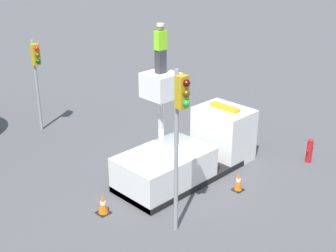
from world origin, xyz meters
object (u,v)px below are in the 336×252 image
object	(u,v)px
worker	(161,49)
traffic_cone_curbside	(238,181)
bucket_truck	(189,153)
traffic_cone_rear	(103,204)
traffic_light_pole	(180,123)
fire_hydrant	(310,150)
traffic_light_across	(36,68)

from	to	relation	value
worker	traffic_cone_curbside	distance (m)	5.96
bucket_truck	traffic_cone_rear	xyz separation A→B (m)	(-4.30, 0.16, -0.60)
traffic_light_pole	fire_hydrant	distance (m)	8.40
traffic_light_across	worker	bearing A→B (deg)	-87.78
worker	traffic_cone_rear	xyz separation A→B (m)	(-2.73, 0.16, -5.17)
traffic_light_across	fire_hydrant	size ratio (longest dim) A/B	4.13
traffic_light_pole	bucket_truck	bearing A→B (deg)	38.09
bucket_truck	fire_hydrant	world-z (taller)	bucket_truck
worker	traffic_cone_rear	distance (m)	5.84
bucket_truck	traffic_light_pole	distance (m)	5.02
traffic_light_across	traffic_cone_curbside	distance (m)	11.10
traffic_cone_rear	worker	bearing A→B (deg)	-3.28
traffic_cone_rear	traffic_cone_curbside	bearing A→B (deg)	-27.08
traffic_cone_rear	traffic_cone_curbside	size ratio (longest dim) A/B	0.97
traffic_light_pole	traffic_light_across	size ratio (longest dim) A/B	1.23
bucket_truck	traffic_light_across	world-z (taller)	bucket_truck
traffic_cone_curbside	traffic_light_pole	bearing A→B (deg)	-176.07
traffic_cone_rear	traffic_light_across	bearing A→B (deg)	73.41
worker	traffic_light_across	size ratio (longest dim) A/B	0.38
traffic_light_pole	traffic_light_across	bearing A→B (deg)	83.19
bucket_truck	traffic_light_across	distance (m)	8.75
traffic_light_across	fire_hydrant	distance (m)	13.14
worker	traffic_light_pole	bearing A→B (deg)	-122.72
bucket_truck	fire_hydrant	size ratio (longest dim) A/B	5.73
worker	traffic_cone_curbside	bearing A→B (deg)	-48.75
bucket_truck	traffic_cone_rear	bearing A→B (deg)	177.92
fire_hydrant	worker	bearing A→B (deg)	154.21
bucket_truck	traffic_light_across	size ratio (longest dim) A/B	1.39
traffic_light_across	traffic_cone_rear	bearing A→B (deg)	-106.59
worker	fire_hydrant	distance (m)	8.38
traffic_cone_rear	fire_hydrant	bearing A→B (deg)	-19.35
fire_hydrant	traffic_cone_curbside	distance (m)	4.16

